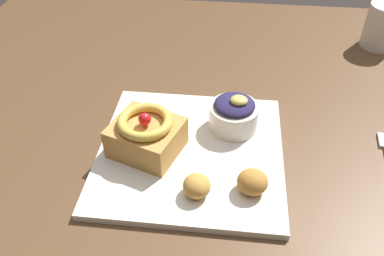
# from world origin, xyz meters

# --- Properties ---
(dining_table) EXTENTS (1.26, 0.94, 0.73)m
(dining_table) POSITION_xyz_m (0.00, 0.00, 0.63)
(dining_table) COLOR brown
(dining_table) RESTS_ON ground_plane
(front_plate) EXTENTS (0.29, 0.29, 0.01)m
(front_plate) POSITION_xyz_m (-0.06, -0.13, 0.74)
(front_plate) COLOR white
(front_plate) RESTS_ON dining_table
(cake_slice) EXTENTS (0.12, 0.12, 0.07)m
(cake_slice) POSITION_xyz_m (-0.13, -0.14, 0.77)
(cake_slice) COLOR #C68E47
(cake_slice) RESTS_ON front_plate
(berry_ramekin) EXTENTS (0.08, 0.08, 0.07)m
(berry_ramekin) POSITION_xyz_m (0.01, -0.07, 0.77)
(berry_ramekin) COLOR silver
(berry_ramekin) RESTS_ON front_plate
(fritter_front) EXTENTS (0.04, 0.04, 0.04)m
(fritter_front) POSITION_xyz_m (0.04, -0.21, 0.76)
(fritter_front) COLOR #BC7F38
(fritter_front) RESTS_ON front_plate
(fritter_middle) EXTENTS (0.04, 0.04, 0.03)m
(fritter_middle) POSITION_xyz_m (-0.04, -0.22, 0.76)
(fritter_middle) COLOR gold
(fritter_middle) RESTS_ON front_plate
(coffee_mug) EXTENTS (0.08, 0.08, 0.10)m
(coffee_mug) POSITION_xyz_m (0.32, 0.27, 0.78)
(coffee_mug) COLOR silver
(coffee_mug) RESTS_ON dining_table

